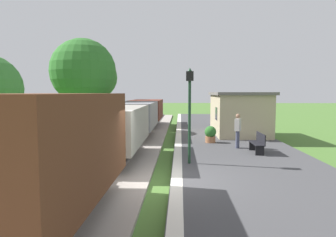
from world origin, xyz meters
name	(u,v)px	position (x,y,z in m)	size (l,w,h in m)	color
ground_plane	(164,187)	(0.00, 0.00, 0.00)	(160.00, 160.00, 0.00)	#47702D
platform_slab	(266,185)	(3.20, 0.00, 0.12)	(6.00, 60.00, 0.25)	#424244
platform_edge_stripe	(177,180)	(0.40, 0.00, 0.25)	(0.36, 60.00, 0.01)	silver
track_ballast	(90,185)	(-2.40, 0.00, 0.06)	(3.80, 60.00, 0.12)	#9E9389
rail_near	(112,181)	(-1.68, 0.00, 0.19)	(0.07, 60.00, 0.14)	slate
rail_far	(67,180)	(-3.12, 0.00, 0.19)	(0.07, 60.00, 0.14)	slate
freight_train	(124,122)	(-2.40, 6.08, 1.48)	(2.50, 26.00, 2.72)	brown
station_hut	(239,113)	(4.40, 10.99, 1.65)	(3.50, 5.80, 2.78)	tan
bench_near_hut	(258,143)	(4.07, 4.50, 0.72)	(0.42, 1.50, 0.91)	black
bench_down_platform	(223,120)	(4.07, 15.67, 0.72)	(0.42, 1.50, 0.91)	black
person_waiting	(238,129)	(3.36, 5.68, 1.18)	(0.38, 0.45, 1.71)	#474C66
potted_planter	(210,134)	(2.18, 7.30, 0.72)	(0.64, 0.64, 0.92)	#9E6642
lamp_post_near	(190,98)	(0.86, 2.28, 2.80)	(0.28, 0.28, 3.70)	#193823
tree_trackside_far	(83,72)	(-6.44, 12.20, 4.51)	(4.66, 4.66, 6.85)	#4C3823
tree_field_left	(96,77)	(-7.64, 19.67, 4.46)	(4.11, 4.11, 6.53)	#4C3823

